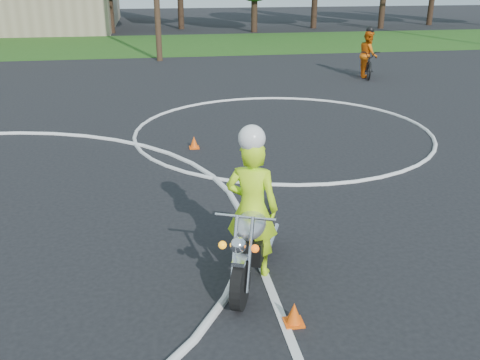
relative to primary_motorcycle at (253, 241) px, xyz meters
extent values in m
cube|color=#1E4714|center=(-5.81, 26.22, -0.58)|extent=(120.00, 10.00, 0.02)
torus|color=silver|center=(2.19, 7.22, -0.58)|extent=(8.10, 8.10, 0.10)
cylinder|color=black|center=(-0.29, -0.70, -0.24)|extent=(0.39, 0.69, 0.69)
cylinder|color=black|center=(0.32, 0.79, -0.24)|extent=(0.39, 0.69, 0.69)
cube|color=black|center=(0.04, 0.10, -0.13)|extent=(0.54, 0.71, 0.34)
ellipsoid|color=silver|center=(-0.05, -0.12, 0.31)|extent=(0.66, 0.84, 0.32)
cube|color=black|center=(0.17, 0.41, 0.26)|extent=(0.54, 0.75, 0.11)
cylinder|color=silver|center=(-0.35, -0.58, 0.16)|extent=(0.20, 0.40, 0.92)
cylinder|color=silver|center=(-0.16, -0.66, 0.16)|extent=(0.20, 0.40, 0.92)
cube|color=white|center=(-0.30, -0.72, 0.13)|extent=(0.24, 0.29, 0.06)
cylinder|color=silver|center=(-0.18, -0.44, 0.58)|extent=(0.76, 0.34, 0.04)
sphere|color=white|center=(-0.34, -0.81, 0.39)|extent=(0.21, 0.21, 0.21)
sphere|color=#FF9C0C|center=(-0.52, -0.71, 0.35)|extent=(0.10, 0.10, 0.10)
sphere|color=#ED580B|center=(-0.14, -0.86, 0.35)|extent=(0.10, 0.10, 0.10)
cylinder|color=white|center=(0.38, 0.45, -0.24)|extent=(0.43, 0.88, 0.09)
imported|color=#C4FF1A|center=(0.01, 0.14, 0.43)|extent=(0.87, 0.73, 2.03)
sphere|color=white|center=(-0.01, 0.09, 1.47)|extent=(0.37, 0.37, 0.37)
imported|color=black|center=(7.52, 14.45, -0.03)|extent=(1.24, 2.25, 1.12)
imported|color=#DA5D0B|center=(7.52, 14.45, 0.35)|extent=(0.91, 1.05, 1.87)
sphere|color=black|center=(7.52, 14.45, 1.31)|extent=(0.32, 0.32, 0.32)
cone|color=#FF580D|center=(-0.32, 6.14, -0.44)|extent=(0.22, 0.22, 0.30)
cube|color=#FF580D|center=(-0.32, 6.14, -0.57)|extent=(0.24, 0.24, 0.03)
cone|color=#FF580D|center=(0.31, -1.16, -0.44)|extent=(0.22, 0.22, 0.30)
cube|color=#FF580D|center=(0.31, -1.16, -0.57)|extent=(0.24, 0.24, 0.03)
cylinder|color=#382619|center=(-3.81, 33.22, 1.03)|extent=(0.44, 0.44, 3.24)
cylinder|color=#382619|center=(1.19, 35.22, 1.39)|extent=(0.44, 0.44, 3.96)
cylinder|color=#382619|center=(6.19, 32.22, 0.85)|extent=(0.44, 0.44, 2.88)
cylinder|color=#382619|center=(11.19, 34.22, 1.21)|extent=(0.44, 0.44, 3.60)
cylinder|color=#382619|center=(21.19, 35.22, 1.03)|extent=(0.44, 0.44, 3.24)
cylinder|color=#382619|center=(-7.81, 34.22, 0.85)|extent=(0.44, 0.44, 2.88)
camera|label=1|loc=(-1.27, -6.55, 3.54)|focal=40.00mm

